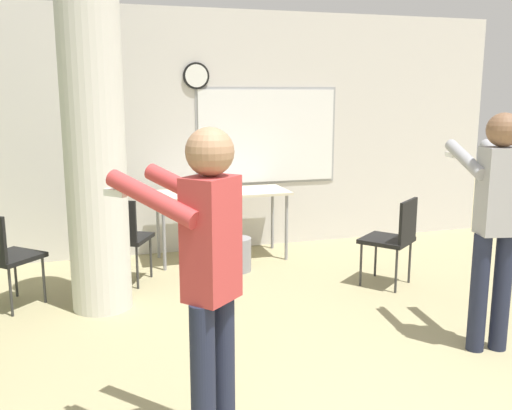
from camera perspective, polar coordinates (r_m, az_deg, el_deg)
wall_back at (r=6.72m, az=-7.06°, el=7.14°), size 8.00×0.15×2.80m
support_pillar at (r=4.99m, az=-15.83°, el=5.42°), size 0.51×0.51×2.80m
folding_table at (r=6.39m, az=-3.48°, el=0.81°), size 1.49×0.62×0.78m
bottle_on_table at (r=6.33m, az=-3.74°, el=2.28°), size 0.07×0.07×0.28m
waste_bin at (r=6.07m, az=-1.92°, el=-4.96°), size 0.30×0.30×0.36m
chair_table_left at (r=5.71m, az=-13.18°, el=-2.84°), size 0.59×0.59×0.87m
chair_near_pillar at (r=5.39m, az=-23.94°, el=-4.37°), size 0.62×0.62×0.87m
chair_mid_room at (r=5.67m, az=13.62°, el=-2.95°), size 0.62×0.62×0.87m
person_playing_front at (r=2.83m, az=-4.93°, el=-6.54°), size 0.64×0.67×1.71m
person_playing_side at (r=4.39m, az=22.77°, el=-0.81°), size 0.47×0.70×1.73m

